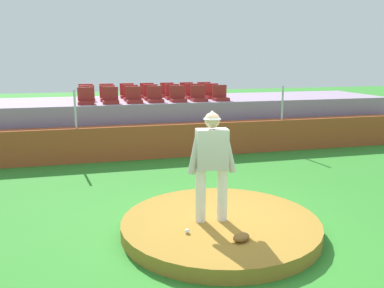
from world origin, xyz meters
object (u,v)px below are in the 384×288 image
object	(u,v)px
stadium_chair_20	(205,92)
stadium_chair_5	(199,96)
stadium_chair_15	(107,94)
stadium_chair_1	(111,98)
stadium_chair_2	(134,98)
pitcher	(212,158)
stadium_chair_9	(131,95)
stadium_chair_12	(193,94)
stadium_chair_11	(173,95)
stadium_chair_7	(87,96)
stadium_chair_14	(86,94)
stadium_chair_19	(187,92)
stadium_chair_13	(212,94)
stadium_chair_8	(108,96)
fielding_glove	(241,237)
stadium_chair_6	(220,96)
baseball	(187,231)
stadium_chair_16	(127,93)
stadium_chair_18	(167,92)
stadium_chair_0	(86,99)
stadium_chair_17	(147,93)
stadium_chair_3	(155,97)
stadium_chair_10	(151,95)
stadium_chair_4	(178,97)

from	to	relation	value
stadium_chair_20	stadium_chair_5	bearing A→B (deg)	67.48
stadium_chair_15	stadium_chair_20	bearing A→B (deg)	-179.39
stadium_chair_1	stadium_chair_2	bearing A→B (deg)	-179.06
pitcher	stadium_chair_9	xyz separation A→B (m)	(-0.52, 7.28, 0.38)
stadium_chair_12	stadium_chair_20	size ratio (longest dim) A/B	1.00
stadium_chair_2	stadium_chair_5	xyz separation A→B (m)	(2.07, 0.01, 0.00)
stadium_chair_15	pitcher	bearing A→B (deg)	98.76
stadium_chair_11	pitcher	bearing A→B (deg)	83.13
pitcher	stadium_chair_12	world-z (taller)	pitcher
stadium_chair_2	stadium_chair_7	distance (m)	1.63
stadium_chair_11	stadium_chair_14	xyz separation A→B (m)	(-2.82, 0.85, 0.00)
stadium_chair_2	stadium_chair_19	world-z (taller)	same
stadium_chair_13	stadium_chair_12	bearing A→B (deg)	-3.63
stadium_chair_8	fielding_glove	bearing A→B (deg)	100.27
stadium_chair_6	stadium_chair_5	bearing A→B (deg)	-1.02
baseball	stadium_chair_16	distance (m)	8.67
stadium_chair_2	stadium_chair_18	xyz separation A→B (m)	(1.38, 1.68, 0.00)
stadium_chair_18	stadium_chair_19	world-z (taller)	same
baseball	stadium_chair_12	bearing A→B (deg)	74.78
stadium_chair_14	stadium_chair_20	world-z (taller)	same
stadium_chair_11	fielding_glove	bearing A→B (deg)	85.28
stadium_chair_0	stadium_chair_18	size ratio (longest dim) A/B	1.00
baseball	stadium_chair_17	size ratio (longest dim) A/B	0.15
stadium_chair_11	stadium_chair_19	bearing A→B (deg)	-129.59
stadium_chair_15	stadium_chair_3	bearing A→B (deg)	131.09
stadium_chair_11	stadium_chair_20	world-z (taller)	same
stadium_chair_9	stadium_chair_17	world-z (taller)	same
stadium_chair_17	stadium_chair_13	bearing A→B (deg)	158.10
stadium_chair_7	stadium_chair_12	xyz separation A→B (m)	(3.51, 0.03, 0.00)
stadium_chair_0	stadium_chair_6	bearing A→B (deg)	179.75
stadium_chair_10	stadium_chair_4	bearing A→B (deg)	130.27
fielding_glove	stadium_chair_10	xyz separation A→B (m)	(-0.06, 8.16, 1.39)
stadium_chair_0	stadium_chair_18	bearing A→B (deg)	-149.41
stadium_chair_17	stadium_chair_7	bearing A→B (deg)	22.16
stadium_chair_6	stadium_chair_15	xyz separation A→B (m)	(-3.54, 1.64, 0.00)
baseball	stadium_chair_1	bearing A→B (deg)	95.95
stadium_chair_19	stadium_chair_9	bearing A→B (deg)	22.39
pitcher	fielding_glove	xyz separation A→B (m)	(0.21, -0.84, -1.02)
baseball	stadium_chair_1	size ratio (longest dim) A/B	0.15
stadium_chair_9	stadium_chair_16	world-z (taller)	same
fielding_glove	stadium_chair_4	xyz separation A→B (m)	(0.67, 7.31, 1.39)
pitcher	stadium_chair_15	xyz separation A→B (m)	(-1.25, 8.12, 0.38)
stadium_chair_6	stadium_chair_15	size ratio (longest dim) A/B	1.00
pitcher	stadium_chair_2	xyz separation A→B (m)	(-0.51, 6.48, 0.38)
stadium_chair_6	stadium_chair_14	xyz separation A→B (m)	(-4.23, 1.67, 0.00)
fielding_glove	stadium_chair_14	xyz separation A→B (m)	(-2.15, 8.98, 1.39)
stadium_chair_15	stadium_chair_19	distance (m)	2.84
stadium_chair_2	stadium_chair_6	xyz separation A→B (m)	(2.79, -0.00, 0.00)
baseball	stadium_chair_9	bearing A→B (deg)	90.07
stadium_chair_5	stadium_chair_14	distance (m)	3.87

